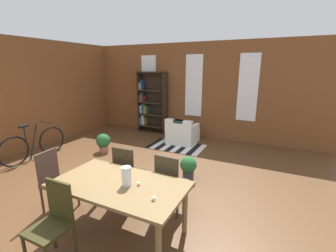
{
  "coord_description": "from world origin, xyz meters",
  "views": [
    {
      "loc": [
        2.45,
        -2.72,
        2.19
      ],
      "look_at": [
        0.31,
        1.69,
        0.92
      ],
      "focal_mm": 24.48,
      "sensor_mm": 36.0,
      "label": 1
    }
  ],
  "objects_px": {
    "dining_chair_head_left": "(55,179)",
    "bookshelf_tall": "(151,103)",
    "bicycle_second": "(34,145)",
    "vase_on_table": "(126,176)",
    "dining_table": "(120,189)",
    "dining_chair_far_right": "(170,181)",
    "potted_plant_by_shelf": "(103,142)",
    "potted_plant_corner": "(188,167)",
    "dining_chair_far_left": "(127,171)",
    "dining_chair_near_left": "(53,221)",
    "armchair_white": "(182,134)"
  },
  "relations": [
    {
      "from": "bicycle_second",
      "to": "armchair_white",
      "type": "bearing_deg",
      "value": 43.95
    },
    {
      "from": "dining_chair_near_left",
      "to": "dining_table",
      "type": "bearing_deg",
      "value": 60.67
    },
    {
      "from": "dining_chair_near_left",
      "to": "armchair_white",
      "type": "xyz_separation_m",
      "value": [
        -0.33,
        4.57,
        -0.23
      ]
    },
    {
      "from": "dining_chair_far_left",
      "to": "bookshelf_tall",
      "type": "bearing_deg",
      "value": 114.88
    },
    {
      "from": "vase_on_table",
      "to": "dining_table",
      "type": "bearing_deg",
      "value": 180.0
    },
    {
      "from": "dining_table",
      "to": "vase_on_table",
      "type": "bearing_deg",
      "value": -0.0
    },
    {
      "from": "dining_chair_head_left",
      "to": "armchair_white",
      "type": "relative_size",
      "value": 1.17
    },
    {
      "from": "dining_table",
      "to": "bicycle_second",
      "type": "bearing_deg",
      "value": 161.35
    },
    {
      "from": "dining_table",
      "to": "potted_plant_corner",
      "type": "relative_size",
      "value": 3.57
    },
    {
      "from": "dining_table",
      "to": "bicycle_second",
      "type": "relative_size",
      "value": 1.04
    },
    {
      "from": "potted_plant_by_shelf",
      "to": "potted_plant_corner",
      "type": "height_order",
      "value": "same"
    },
    {
      "from": "dining_table",
      "to": "dining_chair_head_left",
      "type": "height_order",
      "value": "dining_chair_head_left"
    },
    {
      "from": "dining_chair_head_left",
      "to": "potted_plant_corner",
      "type": "relative_size",
      "value": 1.95
    },
    {
      "from": "dining_chair_far_left",
      "to": "dining_chair_far_right",
      "type": "xyz_separation_m",
      "value": [
        0.78,
        -0.0,
        0.0
      ]
    },
    {
      "from": "dining_chair_near_left",
      "to": "dining_chair_far_right",
      "type": "relative_size",
      "value": 1.0
    },
    {
      "from": "bookshelf_tall",
      "to": "bicycle_second",
      "type": "relative_size",
      "value": 1.22
    },
    {
      "from": "bookshelf_tall",
      "to": "armchair_white",
      "type": "xyz_separation_m",
      "value": [
        1.47,
        -0.71,
        -0.72
      ]
    },
    {
      "from": "dining_chair_far_left",
      "to": "bicycle_second",
      "type": "distance_m",
      "value": 3.16
    },
    {
      "from": "dining_chair_near_left",
      "to": "dining_chair_far_right",
      "type": "height_order",
      "value": "same"
    },
    {
      "from": "dining_chair_far_right",
      "to": "potted_plant_by_shelf",
      "type": "height_order",
      "value": "dining_chair_far_right"
    },
    {
      "from": "dining_chair_head_left",
      "to": "vase_on_table",
      "type": "bearing_deg",
      "value": 0.29
    },
    {
      "from": "dining_chair_near_left",
      "to": "armchair_white",
      "type": "relative_size",
      "value": 1.17
    },
    {
      "from": "dining_chair_far_left",
      "to": "potted_plant_corner",
      "type": "distance_m",
      "value": 1.3
    },
    {
      "from": "armchair_white",
      "to": "dining_chair_head_left",
      "type": "bearing_deg",
      "value": -97.7
    },
    {
      "from": "dining_chair_head_left",
      "to": "bookshelf_tall",
      "type": "bearing_deg",
      "value": 101.65
    },
    {
      "from": "dining_chair_near_left",
      "to": "potted_plant_by_shelf",
      "type": "distance_m",
      "value": 3.55
    },
    {
      "from": "potted_plant_by_shelf",
      "to": "vase_on_table",
      "type": "bearing_deg",
      "value": -43.19
    },
    {
      "from": "vase_on_table",
      "to": "bicycle_second",
      "type": "relative_size",
      "value": 0.15
    },
    {
      "from": "vase_on_table",
      "to": "dining_chair_head_left",
      "type": "relative_size",
      "value": 0.26
    },
    {
      "from": "dining_chair_head_left",
      "to": "potted_plant_corner",
      "type": "distance_m",
      "value": 2.37
    },
    {
      "from": "dining_table",
      "to": "dining_chair_head_left",
      "type": "relative_size",
      "value": 1.83
    },
    {
      "from": "vase_on_table",
      "to": "potted_plant_by_shelf",
      "type": "bearing_deg",
      "value": 136.81
    },
    {
      "from": "bookshelf_tall",
      "to": "dining_chair_far_right",
      "type": "bearing_deg",
      "value": -56.41
    },
    {
      "from": "dining_chair_near_left",
      "to": "potted_plant_corner",
      "type": "distance_m",
      "value": 2.59
    },
    {
      "from": "vase_on_table",
      "to": "dining_chair_far_right",
      "type": "relative_size",
      "value": 0.26
    },
    {
      "from": "dining_chair_far_right",
      "to": "potted_plant_corner",
      "type": "xyz_separation_m",
      "value": [
        -0.11,
        1.09,
        -0.24
      ]
    },
    {
      "from": "dining_chair_head_left",
      "to": "bicycle_second",
      "type": "bearing_deg",
      "value": 152.25
    },
    {
      "from": "vase_on_table",
      "to": "bicycle_second",
      "type": "xyz_separation_m",
      "value": [
        -3.63,
        1.18,
        -0.5
      ]
    },
    {
      "from": "dining_table",
      "to": "vase_on_table",
      "type": "height_order",
      "value": "vase_on_table"
    },
    {
      "from": "dining_table",
      "to": "armchair_white",
      "type": "relative_size",
      "value": 2.14
    },
    {
      "from": "bicycle_second",
      "to": "potted_plant_corner",
      "type": "relative_size",
      "value": 3.42
    },
    {
      "from": "bicycle_second",
      "to": "dining_chair_far_left",
      "type": "bearing_deg",
      "value": -8.86
    },
    {
      "from": "dining_chair_head_left",
      "to": "potted_plant_by_shelf",
      "type": "relative_size",
      "value": 1.95
    },
    {
      "from": "dining_table",
      "to": "bookshelf_tall",
      "type": "bearing_deg",
      "value": 115.54
    },
    {
      "from": "vase_on_table",
      "to": "potted_plant_corner",
      "type": "distance_m",
      "value": 1.89
    },
    {
      "from": "dining_chair_far_right",
      "to": "vase_on_table",
      "type": "bearing_deg",
      "value": -111.09
    },
    {
      "from": "dining_chair_near_left",
      "to": "dining_chair_head_left",
      "type": "distance_m",
      "value": 1.1
    },
    {
      "from": "bookshelf_tall",
      "to": "potted_plant_by_shelf",
      "type": "xyz_separation_m",
      "value": [
        -0.12,
        -2.3,
        -0.72
      ]
    },
    {
      "from": "bicycle_second",
      "to": "vase_on_table",
      "type": "bearing_deg",
      "value": -18.08
    },
    {
      "from": "bicycle_second",
      "to": "dining_table",
      "type": "bearing_deg",
      "value": -18.65
    }
  ]
}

